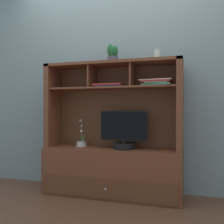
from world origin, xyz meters
The scene contains 9 objects.
floor_plane centered at (0.00, 0.00, -0.01)m, with size 6.00×6.00×0.02m, color brown.
back_wall centered at (0.00, 0.24, 1.40)m, with size 6.00×0.02×2.80m, color gray.
media_console centered at (0.00, 0.01, 0.43)m, with size 1.49×0.45×1.44m.
tv_monitor centered at (0.14, -0.04, 0.68)m, with size 0.51×0.22×0.41m.
potted_orchid centered at (-0.37, 0.02, 0.55)m, with size 0.12×0.12×0.31m.
magazine_stack_left centered at (0.49, -0.05, 1.20)m, with size 0.35×0.23×0.06m.
magazine_stack_centre centered at (-0.02, -0.04, 1.19)m, with size 0.32×0.22×0.03m.
potted_succulent centered at (0.00, 0.03, 1.52)m, with size 0.13×0.14×0.21m.
ceramic_vase centered at (0.49, 0.02, 1.50)m, with size 0.07×0.07×0.11m.
Camera 1 is at (0.82, -2.70, 0.93)m, focal length 41.61 mm.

